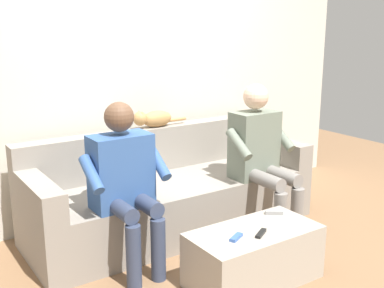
% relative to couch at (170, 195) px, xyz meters
% --- Properties ---
extents(ground_plane, '(8.00, 8.00, 0.00)m').
position_rel_couch_xyz_m(ground_plane, '(0.00, 0.72, -0.28)').
color(ground_plane, '#846042').
extents(back_wall, '(4.69, 0.06, 2.78)m').
position_rel_couch_xyz_m(back_wall, '(0.00, -0.54, 1.10)').
color(back_wall, beige).
rests_on(back_wall, ground).
extents(couch, '(2.35, 0.83, 0.80)m').
position_rel_couch_xyz_m(couch, '(0.00, 0.00, 0.00)').
color(couch, gray).
rests_on(couch, ground).
extents(coffee_table, '(0.86, 0.44, 0.37)m').
position_rel_couch_xyz_m(coffee_table, '(0.00, 1.04, -0.10)').
color(coffee_table, '#A89E8E').
rests_on(coffee_table, ground).
extents(person_left_seated, '(0.53, 0.58, 1.19)m').
position_rel_couch_xyz_m(person_left_seated, '(-0.59, 0.42, 0.38)').
color(person_left_seated, slate).
rests_on(person_left_seated, ground).
extents(person_right_seated, '(0.56, 0.49, 1.16)m').
position_rel_couch_xyz_m(person_right_seated, '(0.59, 0.40, 0.37)').
color(person_right_seated, '#335693').
rests_on(person_right_seated, ground).
extents(cat_on_backrest, '(0.51, 0.14, 0.15)m').
position_rel_couch_xyz_m(cat_on_backrest, '(-0.02, -0.29, 0.59)').
color(cat_on_backrest, '#B7844C').
rests_on(cat_on_backrest, couch).
extents(remote_black, '(0.13, 0.10, 0.02)m').
position_rel_couch_xyz_m(remote_black, '(0.01, 1.12, 0.09)').
color(remote_black, black).
rests_on(remote_black, coffee_table).
extents(remote_gray, '(0.12, 0.10, 0.03)m').
position_rel_couch_xyz_m(remote_gray, '(-0.29, 0.92, 0.09)').
color(remote_gray, gray).
rests_on(remote_gray, coffee_table).
extents(remote_blue, '(0.12, 0.09, 0.02)m').
position_rel_couch_xyz_m(remote_blue, '(0.18, 1.08, 0.09)').
color(remote_blue, '#3860B7').
rests_on(remote_blue, coffee_table).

